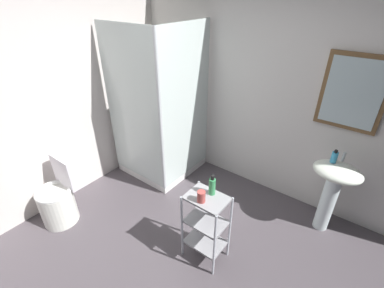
% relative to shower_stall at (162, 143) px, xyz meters
% --- Properties ---
extents(ground_plane, '(4.20, 4.20, 0.02)m').
position_rel_shower_stall_xyz_m(ground_plane, '(1.20, -1.23, -0.47)').
color(ground_plane, '#4D464B').
extents(wall_back, '(4.20, 0.14, 2.50)m').
position_rel_shower_stall_xyz_m(wall_back, '(1.21, 0.62, 0.79)').
color(wall_back, silver).
rests_on(wall_back, ground_plane).
extents(wall_left, '(0.10, 4.20, 2.50)m').
position_rel_shower_stall_xyz_m(wall_left, '(-0.65, -1.23, 0.79)').
color(wall_left, silver).
rests_on(wall_left, ground_plane).
extents(shower_stall, '(0.92, 0.92, 2.00)m').
position_rel_shower_stall_xyz_m(shower_stall, '(0.00, 0.00, 0.00)').
color(shower_stall, white).
rests_on(shower_stall, ground_plane).
extents(pedestal_sink, '(0.46, 0.37, 0.81)m').
position_rel_shower_stall_xyz_m(pedestal_sink, '(2.08, 0.29, 0.12)').
color(pedestal_sink, white).
rests_on(pedestal_sink, ground_plane).
extents(sink_faucet, '(0.03, 0.03, 0.10)m').
position_rel_shower_stall_xyz_m(sink_faucet, '(2.08, 0.41, 0.40)').
color(sink_faucet, silver).
rests_on(sink_faucet, pedestal_sink).
extents(toilet, '(0.37, 0.49, 0.76)m').
position_rel_shower_stall_xyz_m(toilet, '(-0.28, -1.34, -0.15)').
color(toilet, white).
rests_on(toilet, ground_plane).
extents(storage_cart, '(0.38, 0.28, 0.74)m').
position_rel_shower_stall_xyz_m(storage_cart, '(1.27, -0.78, -0.03)').
color(storage_cart, silver).
rests_on(storage_cart, ground_plane).
extents(hand_soap_bottle, '(0.06, 0.06, 0.14)m').
position_rel_shower_stall_xyz_m(hand_soap_bottle, '(2.01, 0.33, 0.41)').
color(hand_soap_bottle, '#389ED1').
rests_on(hand_soap_bottle, pedestal_sink).
extents(body_wash_bottle_green, '(0.06, 0.06, 0.20)m').
position_rel_shower_stall_xyz_m(body_wash_bottle_green, '(1.28, -0.71, 0.36)').
color(body_wash_bottle_green, '#399858').
rests_on(body_wash_bottle_green, storage_cart).
extents(rinse_cup, '(0.07, 0.07, 0.10)m').
position_rel_shower_stall_xyz_m(rinse_cup, '(1.26, -0.85, 0.33)').
color(rinse_cup, '#B24742').
rests_on(rinse_cup, storage_cart).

